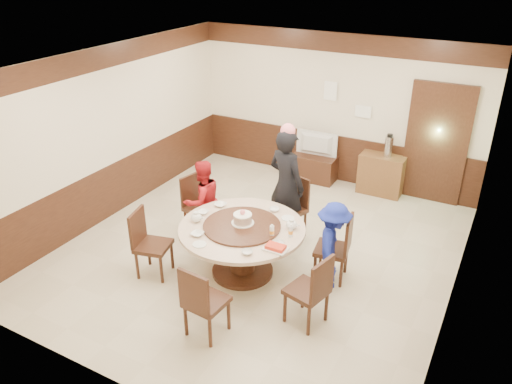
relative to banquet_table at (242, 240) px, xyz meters
The scene contains 31 objects.
room 0.86m from the banquet_table, 94.99° to the left, with size 6.00×6.04×2.84m.
banquet_table is the anchor object (origin of this frame).
chair_0 1.27m from the banquet_table, 23.42° to the left, with size 0.51×0.50×0.97m.
chair_1 1.28m from the banquet_table, 83.05° to the left, with size 0.55×0.56×0.97m.
chair_2 1.31m from the banquet_table, 150.88° to the left, with size 0.53×0.52×0.97m.
chair_3 1.27m from the banquet_table, 151.15° to the right, with size 0.54×0.53×0.97m.
chair_4 1.31m from the banquet_table, 79.59° to the right, with size 0.48×0.48×0.97m.
chair_5 1.33m from the banquet_table, 23.09° to the right, with size 0.54×0.53×0.97m.
person_standing 1.26m from the banquet_table, 85.85° to the left, with size 0.65×0.43×1.78m, color black.
person_red 1.14m from the banquet_table, 151.85° to the left, with size 0.64×0.50×1.31m, color #B2171D.
person_blue 1.23m from the banquet_table, 16.94° to the left, with size 0.79×0.45×1.22m, color #172596.
birthday_cake 0.32m from the banquet_table, 106.16° to the left, with size 0.31×0.31×0.21m.
teapot_left 0.71m from the banquet_table, 164.58° to the right, with size 0.17×0.15×0.13m, color white.
teapot_right 0.72m from the banquet_table, 23.79° to the left, with size 0.17×0.15×0.13m, color white.
bowl_0 0.72m from the banquet_table, 147.38° to the left, with size 0.17×0.17×0.04m, color white.
bowl_1 0.71m from the banquet_table, 54.51° to the right, with size 0.14×0.14×0.04m, color white.
bowl_2 0.66m from the banquet_table, 130.41° to the right, with size 0.16×0.16×0.04m, color white.
bowl_3 0.70m from the banquet_table, 14.12° to the right, with size 0.13×0.13×0.04m, color white.
bowl_4 0.71m from the banquet_table, behind, with size 0.15×0.15×0.04m, color white.
bowl_5 0.68m from the banquet_table, 73.09° to the left, with size 0.15×0.15×0.05m, color white.
saucer_near 0.73m from the banquet_table, 111.04° to the right, with size 0.18×0.18×0.01m, color white.
saucer_far 0.71m from the banquet_table, 48.01° to the left, with size 0.18×0.18×0.01m, color white.
shrimp_platter 0.75m from the banquet_table, 24.02° to the right, with size 0.30×0.20×0.06m.
bottle_0 0.56m from the banquet_table, ahead, with size 0.06×0.06×0.16m, color white.
bottle_1 0.75m from the banquet_table, ahead, with size 0.06×0.06×0.16m, color white.
tv_stand 3.42m from the banquet_table, 95.45° to the left, with size 0.85×0.45×0.50m, color #381D11.
television 3.41m from the banquet_table, 95.45° to the left, with size 0.82×0.11×0.47m, color gray.
side_cabinet 3.57m from the banquet_table, 73.87° to the left, with size 0.80×0.40×0.75m, color brown.
thermos 3.61m from the banquet_table, 72.76° to the left, with size 0.15×0.15×0.38m, color silver.
notice_left 3.80m from the banquet_table, 92.65° to the left, with size 0.25×0.00×0.35m, color white.
notice_right 3.74m from the banquet_table, 82.35° to the left, with size 0.30×0.00×0.22m, color white.
Camera 1 is at (3.01, -5.68, 4.17)m, focal length 35.00 mm.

